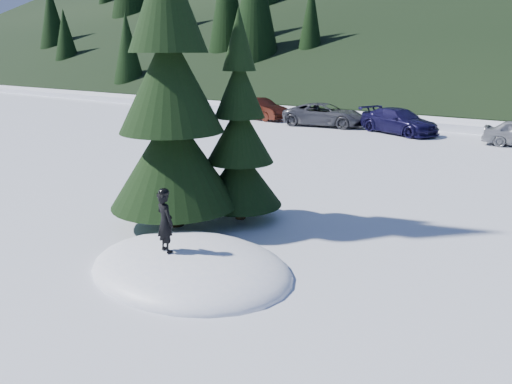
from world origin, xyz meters
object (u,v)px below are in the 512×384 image
Objects in this scene: spruce_tall at (171,94)px; spruce_short at (240,141)px; child_skier at (165,222)px; car_3 at (399,121)px; car_0 at (187,108)px; car_1 at (259,109)px; car_2 at (325,115)px.

spruce_tall reaches higher than spruce_short.
spruce_short is 3.83m from child_skier.
car_3 is at bearing 93.09° from spruce_tall.
car_0 is at bearing 137.57° from spruce_short.
spruce_short reaches higher than car_1.
car_1 is at bearing 124.44° from spruce_short.
car_0 is 4.92m from car_1.
car_0 reaches higher than car_1.
car_0 is at bearing 128.76° from car_1.
car_1 is (-11.68, 17.03, -1.41)m from spruce_short.
car_2 is 1.05× the size of car_3.
child_skier is 0.29× the size of car_1.
child_skier is 0.30× the size of car_0.
car_1 is 5.03m from car_2.
car_2 is at bearing -84.04° from car_1.
spruce_short is at bearing -114.32° from car_0.
child_skier is at bearing -118.98° from car_0.
spruce_short reaches higher than car_3.
car_2 reaches higher than car_3.
car_0 is 0.88× the size of car_3.
child_skier is at bearing -48.43° from spruce_tall.
child_skier is 20.39m from car_3.
spruce_tall is 2.09× the size of car_0.
spruce_tall is 3.67m from child_skier.
child_skier is 21.75m from car_2.
child_skier reaches higher than car_1.
car_1 is at bearing -43.92° from child_skier.
child_skier is 24.77m from car_0.
car_3 is (4.68, -0.20, -0.00)m from car_2.
spruce_tall is 21.46m from car_1.
spruce_tall is 1.75× the size of car_2.
car_3 is at bearing -67.19° from child_skier.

